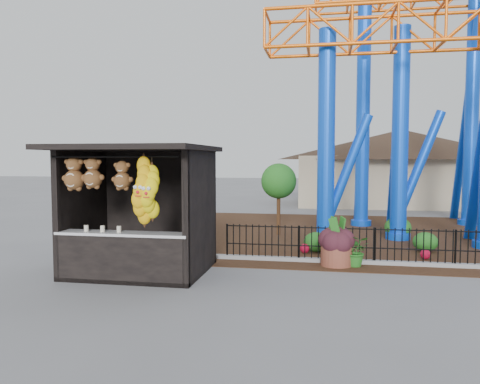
% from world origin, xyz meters
% --- Properties ---
extents(ground, '(120.00, 120.00, 0.00)m').
position_xyz_m(ground, '(0.00, 0.00, 0.00)').
color(ground, slate).
rests_on(ground, ground).
extents(mulch_bed, '(18.00, 12.00, 0.02)m').
position_xyz_m(mulch_bed, '(4.00, 8.00, 0.01)').
color(mulch_bed, '#331E11').
rests_on(mulch_bed, ground).
extents(curb, '(18.00, 0.18, 0.12)m').
position_xyz_m(curb, '(4.00, 3.00, 0.06)').
color(curb, gray).
rests_on(curb, ground).
extents(prize_booth, '(3.50, 3.40, 3.12)m').
position_xyz_m(prize_booth, '(-2.99, 0.91, 1.53)').
color(prize_booth, black).
rests_on(prize_booth, ground).
extents(picket_fence, '(12.20, 0.06, 1.00)m').
position_xyz_m(picket_fence, '(4.90, 3.00, 0.50)').
color(picket_fence, black).
rests_on(picket_fence, ground).
extents(roller_coaster, '(11.00, 6.37, 10.82)m').
position_xyz_m(roller_coaster, '(5.12, 8.23, 6.44)').
color(roller_coaster, blue).
rests_on(roller_coaster, ground).
extents(terracotta_planter, '(0.85, 0.85, 0.57)m').
position_xyz_m(terracotta_planter, '(1.79, 2.70, 0.28)').
color(terracotta_planter, brown).
rests_on(terracotta_planter, ground).
extents(planter_foliage, '(0.70, 0.70, 0.64)m').
position_xyz_m(planter_foliage, '(1.79, 2.70, 0.89)').
color(planter_foliage, '#34151D').
rests_on(planter_foliage, terracotta_planter).
extents(potted_plant, '(0.82, 0.74, 0.82)m').
position_xyz_m(potted_plant, '(2.29, 2.70, 0.41)').
color(potted_plant, '#1F5D1B').
rests_on(potted_plant, ground).
extents(landscaping, '(8.77, 4.19, 0.74)m').
position_xyz_m(landscaping, '(4.64, 6.02, 0.32)').
color(landscaping, '#1F5E1B').
rests_on(landscaping, mulch_bed).
extents(pavilion, '(15.00, 15.00, 4.80)m').
position_xyz_m(pavilion, '(6.00, 20.00, 3.07)').
color(pavilion, '#BFAD8C').
rests_on(pavilion, ground).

